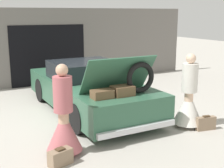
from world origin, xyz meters
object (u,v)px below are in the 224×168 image
car (89,89)px  suitcase_beside_right_person (206,123)px  person_left (64,123)px  suitcase_beside_left_person (60,157)px  person_right (189,101)px

car → suitcase_beside_right_person: bearing=-56.5°
suitcase_beside_right_person → car: bearing=123.5°
car → person_left: bearing=-123.9°
car → suitcase_beside_left_person: bearing=-123.2°
person_right → suitcase_beside_right_person: bearing=-145.5°
person_left → person_right: person_left is taller
car → suitcase_beside_right_person: (1.74, -2.63, -0.45)m
car → suitcase_beside_left_person: (-1.76, -2.68, -0.46)m
car → person_left: person_left is taller
person_right → suitcase_beside_right_person: 0.63m
person_left → suitcase_beside_left_person: (-0.22, -0.40, -0.47)m
suitcase_beside_left_person → car: bearing=56.8°
person_left → person_right: 3.06m
person_left → suitcase_beside_right_person: 3.32m
person_right → person_left: bearing=96.4°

